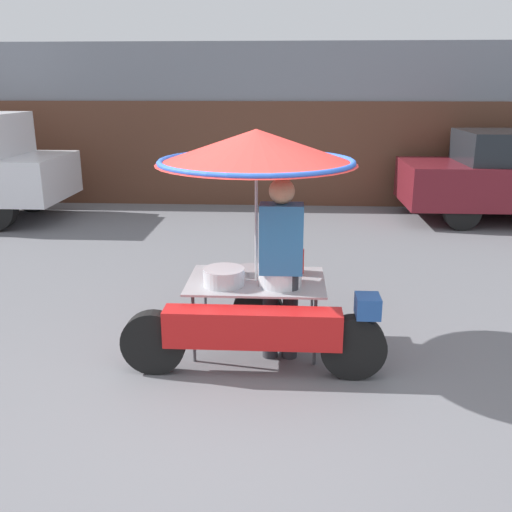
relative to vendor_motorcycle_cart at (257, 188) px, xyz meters
name	(u,v)px	position (x,y,z in m)	size (l,w,h in m)	color
ground_plane	(235,393)	(-0.14, -0.82, -1.55)	(36.00, 36.00, 0.00)	slate
shopfront_building	(270,123)	(-0.14, 7.79, 0.05)	(28.00, 2.06, 3.23)	gray
vendor_motorcycle_cart	(257,188)	(0.00, 0.00, 0.00)	(2.28, 1.79, 2.06)	black
vendor_person	(281,260)	(0.22, -0.14, -0.61)	(0.38, 0.22, 1.67)	#2D2D33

